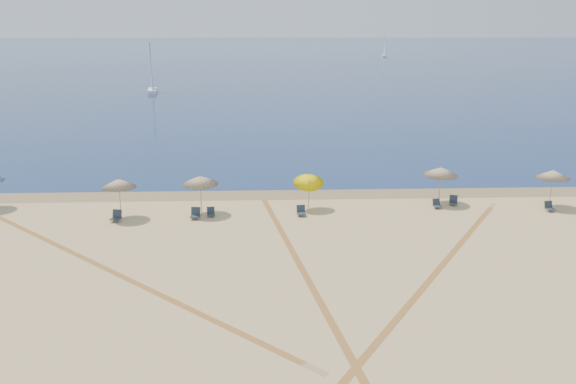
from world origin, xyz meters
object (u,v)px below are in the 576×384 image
(chair_4, at_px, (301,211))
(umbrella_5, at_px, (553,174))
(chair_2, at_px, (195,214))
(sailboat_0, at_px, (152,78))
(chair_1, at_px, (116,216))
(umbrella_4, at_px, (441,171))
(chair_6, at_px, (453,201))
(umbrella_3, at_px, (309,179))
(umbrella_2, at_px, (200,180))
(chair_7, at_px, (549,207))
(umbrella_1, at_px, (119,183))
(chair_3, at_px, (211,212))
(chair_5, at_px, (437,204))
(sailboat_1, at_px, (384,50))

(chair_4, bearing_deg, umbrella_5, -0.97)
(chair_2, xyz_separation_m, sailboat_0, (-14.96, 69.30, 2.28))
(chair_2, height_order, chair_4, chair_2)
(chair_1, bearing_deg, umbrella_4, 18.81)
(umbrella_4, bearing_deg, chair_6, -24.94)
(umbrella_3, distance_m, chair_2, 7.70)
(umbrella_2, height_order, sailboat_0, sailboat_0)
(chair_6, height_order, chair_7, chair_6)
(umbrella_1, height_order, chair_3, umbrella_1)
(chair_7, bearing_deg, umbrella_5, 56.48)
(chair_4, bearing_deg, umbrella_3, 61.75)
(chair_6, height_order, sailboat_0, sailboat_0)
(umbrella_3, distance_m, sailboat_0, 71.26)
(chair_5, distance_m, chair_6, 1.45)
(chair_2, bearing_deg, sailboat_0, 105.55)
(umbrella_5, height_order, chair_5, umbrella_5)
(umbrella_2, distance_m, chair_2, 2.20)
(chair_1, relative_size, chair_2, 1.09)
(umbrella_4, xyz_separation_m, chair_2, (-16.40, -2.62, -1.97))
(umbrella_4, relative_size, chair_2, 3.63)
(sailboat_0, bearing_deg, chair_1, -89.87)
(chair_4, xyz_separation_m, sailboat_1, (39.53, 173.54, 2.11))
(chair_3, height_order, chair_6, chair_6)
(umbrella_5, xyz_separation_m, sailboat_0, (-38.59, 67.82, 0.30))
(umbrella_1, xyz_separation_m, chair_5, (20.70, 1.33, -2.05))
(umbrella_3, bearing_deg, umbrella_1, -173.56)
(sailboat_1, bearing_deg, umbrella_5, -90.46)
(umbrella_2, xyz_separation_m, chair_6, (16.99, 1.27, -1.99))
(umbrella_1, xyz_separation_m, chair_1, (-0.18, -0.56, -2.01))
(umbrella_4, relative_size, chair_5, 4.04)
(chair_7, bearing_deg, umbrella_4, 156.06)
(umbrella_3, distance_m, chair_4, 2.28)
(umbrella_3, height_order, chair_3, umbrella_3)
(sailboat_1, bearing_deg, umbrella_2, -97.86)
(sailboat_1, bearing_deg, chair_5, -92.95)
(chair_4, relative_size, chair_6, 0.91)
(umbrella_1, relative_size, chair_2, 3.69)
(chair_3, xyz_separation_m, sailboat_0, (-15.90, 68.90, 2.33))
(chair_1, bearing_deg, chair_4, 14.07)
(chair_3, bearing_deg, chair_7, -6.38)
(chair_2, relative_size, sailboat_1, 0.09)
(chair_2, bearing_deg, chair_4, 6.11)
(umbrella_2, distance_m, umbrella_5, 23.34)
(umbrella_5, xyz_separation_m, chair_2, (-23.62, -1.48, -1.99))
(chair_2, height_order, sailboat_0, sailboat_0)
(umbrella_3, height_order, chair_5, umbrella_3)
(umbrella_1, height_order, chair_2, umbrella_1)
(umbrella_3, relative_size, umbrella_4, 1.03)
(umbrella_3, relative_size, chair_2, 3.74)
(chair_5, bearing_deg, umbrella_1, 176.93)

